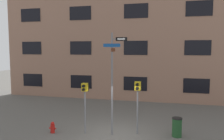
% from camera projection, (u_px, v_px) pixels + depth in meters
% --- Properties ---
extents(ground_plane, '(60.00, 60.00, 0.00)m').
position_uv_depth(ground_plane, '(116.00, 137.00, 10.85)').
color(ground_plane, '#595651').
extents(building_facade, '(24.00, 0.63, 14.88)m').
position_uv_depth(building_facade, '(136.00, 12.00, 17.93)').
color(building_facade, '#936B56').
rests_on(building_facade, ground_plane).
extents(street_sign_pole, '(1.18, 0.84, 5.14)m').
position_uv_depth(street_sign_pole, '(113.00, 76.00, 10.80)').
color(street_sign_pole, slate).
rests_on(street_sign_pole, ground_plane).
extents(pedestrian_signal_left, '(0.34, 0.40, 2.64)m').
position_uv_depth(pedestrian_signal_left, '(85.00, 94.00, 11.11)').
color(pedestrian_signal_left, slate).
rests_on(pedestrian_signal_left, ground_plane).
extents(pedestrian_signal_right, '(0.36, 0.40, 2.74)m').
position_uv_depth(pedestrian_signal_right, '(138.00, 93.00, 10.98)').
color(pedestrian_signal_right, slate).
rests_on(pedestrian_signal_right, ground_plane).
extents(fire_hydrant, '(0.38, 0.22, 0.59)m').
position_uv_depth(fire_hydrant, '(53.00, 127.00, 11.34)').
color(fire_hydrant, red).
rests_on(fire_hydrant, ground_plane).
extents(trash_bin, '(0.50, 0.50, 0.95)m').
position_uv_depth(trash_bin, '(177.00, 127.00, 10.84)').
color(trash_bin, '#1E4723').
rests_on(trash_bin, ground_plane).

